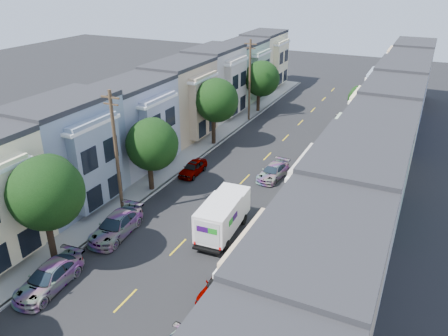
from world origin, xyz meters
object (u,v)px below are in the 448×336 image
(tree_far_r, at_px, (360,99))
(tree_d, at_px, (216,100))
(tree_c, at_px, (151,145))
(utility_pole_near, at_px, (117,155))
(parked_right_d, at_px, (338,125))
(parked_left_d, at_px, (193,168))
(fedex_truck, at_px, (223,215))
(tree_b, at_px, (45,193))
(parked_left_c, at_px, (116,226))
(parked_left_b, at_px, (49,278))
(lead_sedan, at_px, (273,172))
(tree_e, at_px, (261,79))
(parked_right_b, at_px, (223,284))
(parked_right_c, at_px, (315,157))
(utility_pole_far, at_px, (250,81))

(tree_far_r, bearing_deg, tree_d, -140.58)
(tree_c, relative_size, tree_d, 0.89)
(utility_pole_near, distance_m, parked_right_d, 29.55)
(parked_left_d, distance_m, parked_right_d, 20.55)
(tree_d, xyz_separation_m, fedex_truck, (8.37, -15.62, -3.49))
(tree_b, height_order, tree_d, tree_b)
(parked_left_c, bearing_deg, parked_left_b, -95.31)
(lead_sedan, distance_m, parked_left_c, 15.69)
(tree_d, relative_size, fedex_truck, 1.26)
(tree_e, distance_m, parked_right_b, 36.87)
(parked_right_b, height_order, parked_right_d, parked_right_b)
(tree_b, bearing_deg, parked_left_c, 72.35)
(tree_far_r, bearing_deg, parked_right_d, -166.21)
(parked_left_b, relative_size, parked_right_b, 1.08)
(tree_d, height_order, parked_left_d, tree_d)
(lead_sedan, bearing_deg, utility_pole_near, -120.93)
(parked_right_c, bearing_deg, parked_left_b, -107.40)
(tree_b, distance_m, tree_e, 36.96)
(lead_sedan, relative_size, parked_left_b, 0.89)
(tree_d, distance_m, parked_left_b, 26.06)
(tree_c, distance_m, parked_left_d, 5.98)
(parked_left_b, bearing_deg, tree_b, 119.81)
(tree_far_r, relative_size, parked_left_c, 1.10)
(tree_e, height_order, parked_left_d, tree_e)
(parked_right_d, bearing_deg, parked_right_b, -90.54)
(tree_d, relative_size, parked_left_b, 1.54)
(parked_left_b, bearing_deg, fedex_truck, 51.06)
(tree_far_r, relative_size, parked_right_b, 1.25)
(tree_b, distance_m, parked_left_d, 16.59)
(utility_pole_far, relative_size, parked_right_b, 2.24)
(tree_b, relative_size, lead_sedan, 1.79)
(parked_left_c, bearing_deg, tree_b, -112.96)
(tree_b, xyz_separation_m, parked_left_b, (1.40, -2.08, -4.55))
(utility_pole_far, bearing_deg, parked_left_d, -85.31)
(tree_c, bearing_deg, utility_pole_far, 90.00)
(parked_left_c, height_order, parked_right_d, parked_left_c)
(fedex_truck, bearing_deg, tree_b, -140.39)
(tree_c, xyz_separation_m, fedex_truck, (8.37, -3.47, -2.82))
(tree_d, height_order, utility_pole_near, utility_pole_near)
(fedex_truck, height_order, parked_left_c, fedex_truck)
(tree_d, bearing_deg, parked_left_b, -86.87)
(tree_c, xyz_separation_m, tree_far_r, (13.19, 22.99, -0.35))
(utility_pole_far, height_order, parked_right_b, utility_pole_far)
(tree_far_r, bearing_deg, lead_sedan, -106.18)
(parked_left_d, distance_m, parked_right_c, 12.32)
(utility_pole_far, relative_size, parked_left_d, 2.55)
(utility_pole_near, height_order, parked_right_d, utility_pole_near)
(utility_pole_near, xyz_separation_m, parked_right_b, (11.20, -4.91, -4.43))
(parked_left_b, distance_m, parked_left_c, 6.49)
(tree_e, bearing_deg, tree_d, -90.00)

